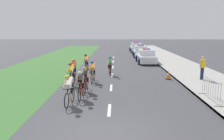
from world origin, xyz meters
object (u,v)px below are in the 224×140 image
police_car_third (136,48)px  crowd_barrier_front (211,89)px  cyclist_lead (69,89)px  cyclist_second (81,84)px  cyclist_third (86,79)px  spectator_closest (203,66)px  cyclist_fifth (93,71)px  traffic_cone_near (168,75)px  cyclist_sixth (74,68)px  police_car_second (140,52)px  cyclist_seventh (110,65)px  cyclist_eighth (86,62)px  cyclist_fourth (71,74)px  police_car_nearest (146,57)px

police_car_third → crowd_barrier_front: 26.29m
cyclist_lead → cyclist_second: same height
cyclist_third → spectator_closest: (7.87, 2.87, 0.30)m
cyclist_fifth → spectator_closest: 7.73m
cyclist_second → crowd_barrier_front: bearing=-3.5°
cyclist_fifth → traffic_cone_near: cyclist_fifth is taller
cyclist_second → traffic_cone_near: cyclist_second is taller
cyclist_sixth → police_car_second: bearing=65.8°
crowd_barrier_front → cyclist_seventh: bearing=127.9°
cyclist_lead → cyclist_eighth: size_ratio=1.00×
cyclist_seventh → traffic_cone_near: size_ratio=2.68×
cyclist_fifth → cyclist_third: bearing=-93.8°
cyclist_third → police_car_third: (5.10, 24.44, -0.11)m
police_car_second → traffic_cone_near: size_ratio=6.94×
cyclist_fourth → cyclist_eighth: bearing=86.6°
police_car_second → crowd_barrier_front: size_ratio=1.91×
cyclist_fifth → cyclist_sixth: 1.83m
cyclist_lead → police_car_third: bearing=78.2°
spectator_closest → police_car_third: bearing=97.3°
cyclist_second → cyclist_fourth: (-1.07, 2.90, 0.00)m
cyclist_third → traffic_cone_near: 6.61m
cyclist_third → cyclist_fourth: 1.87m
cyclist_fifth → police_car_third: (4.94, 22.03, -0.11)m
spectator_closest → cyclist_third: bearing=-159.9°
cyclist_eighth → traffic_cone_near: bearing=-26.5°
cyclist_sixth → traffic_cone_near: 6.98m
cyclist_eighth → police_car_nearest: police_car_nearest is taller
cyclist_fourth → police_car_second: size_ratio=0.39×
cyclist_lead → spectator_closest: size_ratio=1.03×
cyclist_lead → police_car_nearest: (5.59, 14.26, -0.11)m
cyclist_second → police_car_third: size_ratio=0.39×
crowd_barrier_front → cyclist_third: bearing=164.5°
cyclist_second → police_car_second: (5.17, 19.21, -0.11)m
cyclist_eighth → spectator_closest: spectator_closest is taller
cyclist_eighth → crowd_barrier_front: bearing=-49.0°
police_car_nearest → spectator_closest: spectator_closest is taller
cyclist_eighth → police_car_second: bearing=61.9°
cyclist_fourth → cyclist_eighth: size_ratio=1.00×
police_car_nearest → cyclist_eighth: bearing=-138.9°
cyclist_second → cyclist_eighth: same height
police_car_third → spectator_closest: size_ratio=2.64×
cyclist_seventh → traffic_cone_near: 4.62m
cyclist_eighth → police_car_third: size_ratio=0.39×
cyclist_second → cyclist_fourth: size_ratio=1.00×
cyclist_fifth → police_car_nearest: 10.66m
cyclist_seventh → crowd_barrier_front: (5.26, -6.76, -0.14)m
cyclist_third → cyclist_lead: bearing=-101.4°
cyclist_third → cyclist_sixth: 3.70m
cyclist_sixth → crowd_barrier_front: (7.88, -5.26, -0.14)m
cyclist_eighth → police_car_second: (5.94, 11.13, -0.11)m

